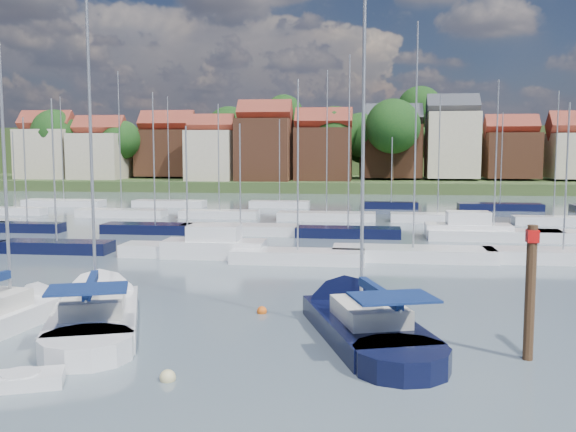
# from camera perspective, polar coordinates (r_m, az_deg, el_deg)

# --- Properties ---
(ground) EXTENTS (260.00, 260.00, 0.00)m
(ground) POSITION_cam_1_polar(r_m,az_deg,el_deg) (63.40, 2.48, -0.75)
(ground) COLOR #485662
(ground) RESTS_ON ground
(sailboat_left) EXTENTS (3.73, 9.61, 12.83)m
(sailboat_left) POSITION_cam_1_polar(r_m,az_deg,el_deg) (30.53, -22.80, -7.97)
(sailboat_left) COLOR white
(sailboat_left) RESTS_ON ground
(sailboat_centre) EXTENTS (7.54, 13.20, 17.34)m
(sailboat_centre) POSITION_cam_1_polar(r_m,az_deg,el_deg) (30.08, -16.50, -7.99)
(sailboat_centre) COLOR white
(sailboat_centre) RESTS_ON ground
(sailboat_navy) EXTENTS (7.14, 13.06, 17.46)m
(sailboat_navy) POSITION_cam_1_polar(r_m,az_deg,el_deg) (27.64, 5.80, -9.00)
(sailboat_navy) COLOR black
(sailboat_navy) RESTS_ON ground
(tender) EXTENTS (2.85, 2.06, 0.56)m
(tender) POSITION_cam_1_polar(r_m,az_deg,el_deg) (22.52, -22.67, -13.34)
(tender) COLOR white
(tender) RESTS_ON ground
(timber_piling) EXTENTS (0.40, 0.40, 7.09)m
(timber_piling) POSITION_cam_1_polar(r_m,az_deg,el_deg) (24.54, 20.64, -8.48)
(timber_piling) COLOR #4C331E
(timber_piling) RESTS_ON ground
(buoy_c) EXTENTS (0.48, 0.48, 0.48)m
(buoy_c) POSITION_cam_1_polar(r_m,az_deg,el_deg) (24.50, -16.05, -12.05)
(buoy_c) COLOR beige
(buoy_c) RESTS_ON ground
(buoy_d) EXTENTS (0.53, 0.53, 0.53)m
(buoy_d) POSITION_cam_1_polar(r_m,az_deg,el_deg) (21.84, -10.64, -14.18)
(buoy_d) COLOR beige
(buoy_d) RESTS_ON ground
(buoy_e) EXTENTS (0.46, 0.46, 0.46)m
(buoy_e) POSITION_cam_1_polar(r_m,az_deg,el_deg) (29.64, -2.34, -8.64)
(buoy_e) COLOR #D85914
(buoy_e) RESTS_ON ground
(buoy_f) EXTENTS (0.48, 0.48, 0.48)m
(buoy_f) POSITION_cam_1_polar(r_m,az_deg,el_deg) (23.45, 11.25, -12.76)
(buoy_f) COLOR beige
(buoy_f) RESTS_ON ground
(buoy_h) EXTENTS (0.49, 0.49, 0.49)m
(buoy_h) POSITION_cam_1_polar(r_m,az_deg,el_deg) (33.44, -19.91, -7.30)
(buoy_h) COLOR #D85914
(buoy_h) RESTS_ON ground
(marina_field) EXTENTS (79.62, 41.41, 15.93)m
(marina_field) POSITION_cam_1_polar(r_m,az_deg,el_deg) (58.40, 3.95, -0.92)
(marina_field) COLOR white
(marina_field) RESTS_ON ground
(far_shore_town) EXTENTS (212.46, 90.00, 22.27)m
(far_shore_town) POSITION_cam_1_polar(r_m,az_deg,el_deg) (155.45, 6.24, 4.96)
(far_shore_town) COLOR #3D4B25
(far_shore_town) RESTS_ON ground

